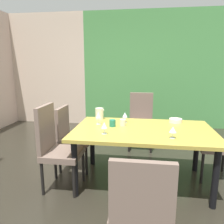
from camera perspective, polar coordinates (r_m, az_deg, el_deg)
name	(u,v)px	position (r m, az deg, el deg)	size (l,w,h in m)	color
ground_plane	(88,179)	(3.08, -6.41, -16.89)	(5.45, 5.60, 0.02)	#29251D
back_panel_interior	(47,70)	(5.88, -16.58, 10.50)	(1.98, 0.10, 2.71)	beige
garden_window_panel	(156,70)	(5.35, 11.49, 10.64)	(3.47, 0.10, 2.71)	#4A8D49
dining_table	(143,135)	(2.74, 8.12, -5.92)	(1.70, 1.05, 0.71)	gold
chair_head_near	(141,207)	(1.67, 7.67, -23.48)	(0.44, 0.44, 0.92)	#755F54
chair_head_far	(141,118)	(3.98, 7.54, -1.63)	(0.44, 0.45, 0.99)	#755F54
chair_left_far	(71,134)	(3.20, -10.60, -5.73)	(0.45, 0.44, 0.90)	#755F54
chair_right_far	(223,139)	(3.20, 26.99, -6.21)	(0.44, 0.44, 1.01)	#755F54
chair_left_near	(56,145)	(2.72, -14.52, -8.26)	(0.45, 0.44, 1.03)	#755F54
wine_glass_center	(173,130)	(2.43, 15.63, -4.50)	(0.08, 0.08, 0.13)	silver
wine_glass_rear	(125,115)	(2.97, 3.39, -0.83)	(0.07, 0.07, 0.14)	silver
wine_glass_corner	(98,115)	(2.89, -3.57, -0.88)	(0.07, 0.07, 0.16)	silver
wine_glass_left	(104,126)	(2.49, -2.04, -3.58)	(0.07, 0.07, 0.14)	silver
serving_bowl_north	(176,120)	(3.12, 16.27, -2.14)	(0.17, 0.17, 0.05)	white
cup_front	(123,122)	(2.83, 2.85, -2.76)	(0.08, 0.08, 0.08)	beige
cup_west	(112,123)	(2.79, 0.11, -2.92)	(0.08, 0.08, 0.09)	#22775E
pitcher_near_shelf	(100,114)	(3.16, -3.28, -0.41)	(0.13, 0.12, 0.17)	beige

